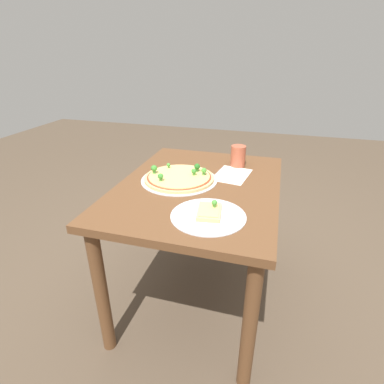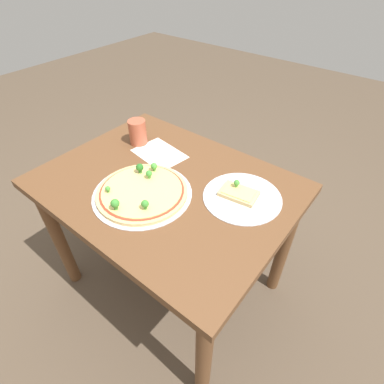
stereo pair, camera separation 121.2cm
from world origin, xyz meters
name	(u,v)px [view 1 (the left image)]	position (x,y,z in m)	size (l,w,h in m)	color
ground_plane	(198,294)	(0.00, 0.00, 0.00)	(8.00, 8.00, 0.00)	brown
dining_table	(199,204)	(0.00, 0.00, 0.61)	(1.03, 0.78, 0.72)	brown
pizza_tray_whole	(179,178)	(0.02, 0.11, 0.74)	(0.39, 0.39, 0.07)	silver
pizza_tray_slice	(209,214)	(-0.29, -0.12, 0.73)	(0.30, 0.30, 0.06)	silver
drinking_cup	(238,156)	(0.31, -0.15, 0.78)	(0.08, 0.08, 0.12)	#AD5138
paper_menu	(232,175)	(0.16, -0.14, 0.72)	(0.23, 0.17, 0.00)	white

